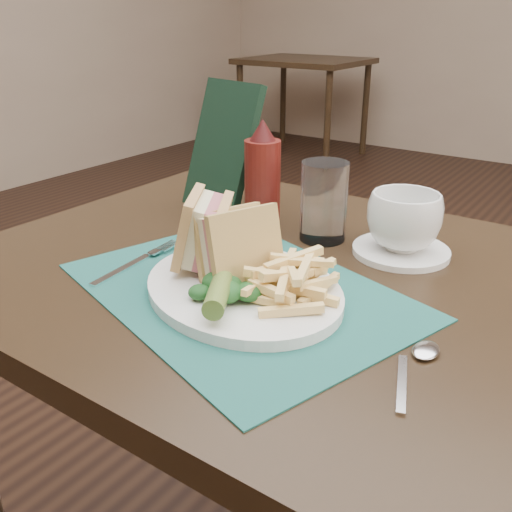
{
  "coord_description": "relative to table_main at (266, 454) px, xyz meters",
  "views": [
    {
      "loc": [
        0.44,
        -1.16,
        1.1
      ],
      "look_at": [
        0.03,
        -0.58,
        0.8
      ],
      "focal_mm": 40.0,
      "sensor_mm": 36.0,
      "label": 1
    }
  ],
  "objects": [
    {
      "name": "fork",
      "position": [
        -0.15,
        -0.12,
        0.38
      ],
      "size": [
        0.05,
        0.17,
        0.01
      ],
      "primitive_type": null,
      "rotation": [
        0.0,
        0.0,
        0.1
      ],
      "color": "silver",
      "rests_on": "placemat"
    },
    {
      "name": "drinking_glass",
      "position": [
        0.02,
        0.13,
        0.44
      ],
      "size": [
        0.09,
        0.09,
        0.13
      ],
      "primitive_type": "cylinder",
      "rotation": [
        0.0,
        0.0,
        -0.29
      ],
      "color": "silver",
      "rests_on": "table_main"
    },
    {
      "name": "fries_pile",
      "position": [
        0.1,
        -0.1,
        0.42
      ],
      "size": [
        0.18,
        0.2,
        0.05
      ],
      "primitive_type": null,
      "color": "#FFD77F",
      "rests_on": "plate"
    },
    {
      "name": "pickle_spear",
      "position": [
        0.04,
        -0.17,
        0.41
      ],
      "size": [
        0.08,
        0.12,
        0.03
      ],
      "primitive_type": "cylinder",
      "rotation": [
        1.54,
        0.0,
        0.53
      ],
      "color": "#4E6928",
      "rests_on": "plate"
    },
    {
      "name": "ketchup_bottle",
      "position": [
        -0.1,
        0.13,
        0.47
      ],
      "size": [
        0.08,
        0.08,
        0.19
      ],
      "primitive_type": null,
      "rotation": [
        0.0,
        0.0,
        0.27
      ],
      "color": "#52120E",
      "rests_on": "table_main"
    },
    {
      "name": "spoon",
      "position": [
        0.28,
        -0.15,
        0.38
      ],
      "size": [
        0.08,
        0.15,
        0.01
      ],
      "primitive_type": null,
      "rotation": [
        0.0,
        0.0,
        0.36
      ],
      "color": "silver",
      "rests_on": "table_main"
    },
    {
      "name": "placemat",
      "position": [
        0.02,
        -0.1,
        0.38
      ],
      "size": [
        0.54,
        0.45,
        0.0
      ],
      "primitive_type": "cube",
      "rotation": [
        0.0,
        0.0,
        -0.3
      ],
      "color": "#19524B",
      "rests_on": "table_main"
    },
    {
      "name": "plate",
      "position": [
        0.03,
        -0.11,
        0.38
      ],
      "size": [
        0.37,
        0.33,
        0.01
      ],
      "primitive_type": null,
      "rotation": [
        0.0,
        0.0,
        -0.38
      ],
      "color": "white",
      "rests_on": "placemat"
    },
    {
      "name": "table_main",
      "position": [
        0.0,
        0.0,
        0.0
      ],
      "size": [
        0.9,
        0.75,
        0.75
      ],
      "primitive_type": null,
      "color": "black",
      "rests_on": "ground"
    },
    {
      "name": "table_bg_left",
      "position": [
        -1.9,
        3.34,
        0.0
      ],
      "size": [
        0.9,
        0.75,
        0.75
      ],
      "primitive_type": null,
      "color": "black",
      "rests_on": "ground"
    },
    {
      "name": "floor",
      "position": [
        0.0,
        0.5,
        -0.38
      ],
      "size": [
        7.0,
        7.0,
        0.0
      ],
      "primitive_type": "plane",
      "color": "black",
      "rests_on": "ground"
    },
    {
      "name": "check_presenter",
      "position": [
        -0.21,
        0.16,
        0.49
      ],
      "size": [
        0.16,
        0.12,
        0.23
      ],
      "primitive_type": "cube",
      "rotation": [
        -0.31,
        0.0,
        -0.22
      ],
      "color": "black",
      "rests_on": "table_main"
    },
    {
      "name": "coffee_cup",
      "position": [
        0.15,
        0.14,
        0.43
      ],
      "size": [
        0.15,
        0.15,
        0.09
      ],
      "primitive_type": "imported",
      "rotation": [
        0.0,
        0.0,
        0.4
      ],
      "color": "white",
      "rests_on": "saucer"
    },
    {
      "name": "kale_garnish",
      "position": [
        0.04,
        -0.16,
        0.41
      ],
      "size": [
        0.11,
        0.08,
        0.03
      ],
      "primitive_type": null,
      "color": "#163C1A",
      "rests_on": "plate"
    },
    {
      "name": "sandwich_half_a",
      "position": [
        -0.06,
        -0.1,
        0.45
      ],
      "size": [
        0.12,
        0.13,
        0.11
      ],
      "primitive_type": null,
      "rotation": [
        0.0,
        0.24,
        0.55
      ],
      "color": "tan",
      "rests_on": "plate"
    },
    {
      "name": "saucer",
      "position": [
        0.15,
        0.14,
        0.38
      ],
      "size": [
        0.19,
        0.19,
        0.01
      ],
      "primitive_type": "cylinder",
      "rotation": [
        0.0,
        0.0,
        -0.34
      ],
      "color": "white",
      "rests_on": "table_main"
    },
    {
      "name": "sandwich_half_b",
      "position": [
        -0.0,
        -0.09,
        0.44
      ],
      "size": [
        0.11,
        0.12,
        0.1
      ],
      "primitive_type": null,
      "rotation": [
        0.0,
        -0.24,
        -0.4
      ],
      "color": "tan",
      "rests_on": "plate"
    }
  ]
}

